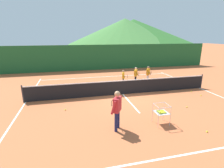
% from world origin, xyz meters
% --- Properties ---
extents(ground_plane, '(120.00, 120.00, 0.00)m').
position_xyz_m(ground_plane, '(0.00, 0.00, 0.00)').
color(ground_plane, '#BC6038').
extents(line_baseline_near, '(11.97, 0.08, 0.01)m').
position_xyz_m(line_baseline_near, '(0.00, -6.22, 0.00)').
color(line_baseline_near, white).
rests_on(line_baseline_near, ground).
extents(line_baseline_far, '(11.97, 0.08, 0.01)m').
position_xyz_m(line_baseline_far, '(0.00, 5.16, 0.00)').
color(line_baseline_far, white).
rests_on(line_baseline_far, ground).
extents(line_sideline_west, '(0.08, 11.37, 0.01)m').
position_xyz_m(line_sideline_west, '(-5.99, 0.00, 0.00)').
color(line_sideline_west, white).
rests_on(line_sideline_west, ground).
extents(line_sideline_east, '(0.08, 11.37, 0.01)m').
position_xyz_m(line_sideline_east, '(5.99, 0.00, 0.00)').
color(line_sideline_east, white).
rests_on(line_sideline_east, ground).
extents(line_service_center, '(0.08, 5.92, 0.01)m').
position_xyz_m(line_service_center, '(0.00, 0.00, 0.00)').
color(line_service_center, white).
rests_on(line_service_center, ground).
extents(tennis_net, '(12.24, 0.08, 1.05)m').
position_xyz_m(tennis_net, '(0.00, 0.00, 0.50)').
color(tennis_net, '#333338').
rests_on(tennis_net, ground).
extents(instructor, '(0.56, 0.84, 1.69)m').
position_xyz_m(instructor, '(-1.53, -4.15, 1.02)').
color(instructor, '#191E4C').
rests_on(instructor, ground).
extents(student_0, '(0.41, 0.67, 1.25)m').
position_xyz_m(student_0, '(0.62, 1.89, 0.75)').
color(student_0, black).
rests_on(student_0, ground).
extents(student_1, '(0.46, 0.72, 1.35)m').
position_xyz_m(student_1, '(1.77, 2.25, 0.81)').
color(student_1, black).
rests_on(student_1, ground).
extents(student_2, '(0.50, 0.71, 1.37)m').
position_xyz_m(student_2, '(2.87, 2.31, 0.82)').
color(student_2, silver).
rests_on(student_2, ground).
extents(ball_cart, '(0.58, 0.58, 0.90)m').
position_xyz_m(ball_cart, '(0.49, -4.16, 0.58)').
color(ball_cart, '#B7B7BC').
rests_on(ball_cart, ground).
extents(tennis_ball_0, '(0.07, 0.07, 0.07)m').
position_xyz_m(tennis_ball_0, '(2.78, -2.90, 0.03)').
color(tennis_ball_0, yellow).
rests_on(tennis_ball_0, ground).
extents(tennis_ball_1, '(0.07, 0.07, 0.07)m').
position_xyz_m(tennis_ball_1, '(4.86, -1.50, 0.03)').
color(tennis_ball_1, yellow).
rests_on(tennis_ball_1, ground).
extents(tennis_ball_3, '(0.07, 0.07, 0.07)m').
position_xyz_m(tennis_ball_3, '(4.78, -0.68, 0.03)').
color(tennis_ball_3, yellow).
rests_on(tennis_ball_3, ground).
extents(tennis_ball_4, '(0.07, 0.07, 0.07)m').
position_xyz_m(tennis_ball_4, '(1.98, -5.25, 0.03)').
color(tennis_ball_4, yellow).
rests_on(tennis_ball_4, ground).
extents(tennis_ball_5, '(0.07, 0.07, 0.07)m').
position_xyz_m(tennis_ball_5, '(-3.68, -1.71, 0.03)').
color(tennis_ball_5, yellow).
rests_on(tennis_ball_5, ground).
extents(windscreen_fence, '(26.34, 0.08, 2.79)m').
position_xyz_m(windscreen_fence, '(0.00, 8.62, 1.39)').
color(windscreen_fence, '#1E5B2D').
rests_on(windscreen_fence, ground).
extents(hill_0, '(53.10, 53.10, 10.46)m').
position_xyz_m(hill_0, '(24.81, 65.25, 5.23)').
color(hill_0, '#2D6628').
rests_on(hill_0, ground).
extents(hill_1, '(48.12, 48.12, 10.43)m').
position_xyz_m(hill_1, '(19.84, 62.24, 5.22)').
color(hill_1, '#427A38').
rests_on(hill_1, ground).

